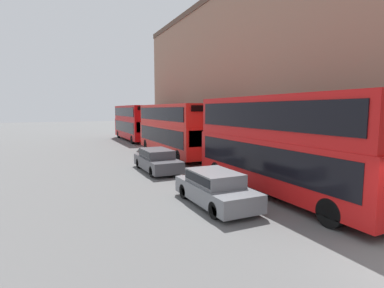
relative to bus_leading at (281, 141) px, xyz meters
name	(u,v)px	position (x,y,z in m)	size (l,w,h in m)	color
bus_leading	(281,141)	(0.00, 0.00, 0.00)	(2.59, 10.69, 4.48)	red
bus_second_in_queue	(173,127)	(0.00, 13.34, -0.09)	(2.59, 11.41, 4.31)	red
bus_third_in_queue	(134,121)	(0.00, 26.90, -0.06)	(2.59, 11.08, 4.36)	#B20C0F
car_dark_sedan	(215,187)	(-3.40, -0.04, -1.73)	(1.81, 4.27, 1.38)	slate
car_hatchback	(157,160)	(-3.40, 7.44, -1.73)	(1.82, 4.64, 1.38)	#47474C
pedestrian	(199,144)	(2.76, 13.86, -1.74)	(0.36, 0.36, 1.58)	brown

